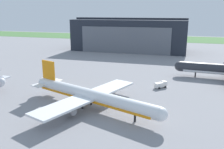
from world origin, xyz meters
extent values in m
plane|color=gray|center=(0.00, 0.00, 0.00)|extent=(440.00, 440.00, 0.00)
cube|color=#48773E|center=(0.00, 184.91, 0.04)|extent=(440.00, 56.00, 0.08)
cube|color=#232833|center=(-14.29, 102.52, 10.50)|extent=(76.28, 28.67, 20.99)
cube|color=slate|center=(-14.29, 88.04, 8.40)|extent=(57.97, 0.30, 16.79)
cube|color=#232833|center=(-14.29, 102.52, 21.59)|extent=(76.28, 6.88, 1.20)
sphere|color=#282B33|center=(21.42, 41.06, 4.02)|extent=(4.08, 4.08, 4.08)
cylinder|color=black|center=(27.97, 40.66, 0.95)|extent=(0.56, 0.56, 1.89)
sphere|color=silver|center=(-34.30, 0.05, 3.87)|extent=(2.93, 2.93, 2.93)
cube|color=silver|center=(-36.44, 2.98, 4.24)|extent=(3.68, 5.42, 0.28)
cylinder|color=silver|center=(-0.98, -3.40, 3.77)|extent=(40.96, 17.69, 3.49)
sphere|color=silver|center=(18.91, -10.60, 3.77)|extent=(3.35, 3.35, 3.35)
sphere|color=silver|center=(-20.87, 3.81, 3.77)|extent=(2.72, 2.72, 2.72)
cube|color=orange|center=(-0.98, -3.40, 2.81)|extent=(37.79, 16.57, 0.61)
cube|color=orange|center=(-17.69, 2.65, 8.48)|extent=(5.31, 2.25, 5.93)
cube|color=silver|center=(-19.38, 0.46, 4.12)|extent=(5.24, 5.89, 0.28)
cube|color=silver|center=(-17.58, 5.43, 4.12)|extent=(5.24, 5.89, 0.28)
cube|color=silver|center=(-5.03, -12.10, 3.33)|extent=(12.23, 18.49, 0.56)
cube|color=silver|center=(1.48, 5.89, 3.33)|extent=(12.23, 18.49, 0.56)
cylinder|color=gray|center=(-3.81, -11.08, 2.07)|extent=(3.77, 2.93, 1.92)
cylinder|color=gray|center=(1.76, 4.32, 2.07)|extent=(3.77, 2.93, 1.92)
cylinder|color=black|center=(12.54, -8.29, 1.01)|extent=(0.56, 0.56, 2.02)
cylinder|color=black|center=(-3.20, -4.54, 1.01)|extent=(0.56, 0.56, 2.02)
cylinder|color=black|center=(-1.95, -1.10, 1.01)|extent=(0.56, 0.56, 2.02)
cube|color=white|center=(16.86, 22.50, 1.28)|extent=(2.21, 2.20, 1.86)
cube|color=white|center=(15.26, 20.73, 1.16)|extent=(3.46, 3.58, 1.62)
cylinder|color=black|center=(17.39, 21.71, 0.35)|extent=(0.66, 0.69, 0.69)
cylinder|color=black|center=(16.02, 22.95, 0.35)|extent=(0.66, 0.69, 0.69)
cylinder|color=black|center=(15.47, 19.58, 0.35)|extent=(0.66, 0.69, 0.69)
cylinder|color=black|center=(14.10, 20.82, 0.35)|extent=(0.66, 0.69, 0.69)
camera|label=1|loc=(23.21, -62.91, 26.51)|focal=39.02mm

